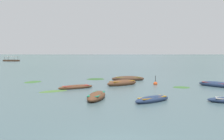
% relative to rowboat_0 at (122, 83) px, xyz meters
% --- Properties ---
extents(ground_plane, '(6000.00, 6000.00, 0.00)m').
position_rel_rowboat_0_xyz_m(ground_plane, '(0.88, 1480.01, -0.25)').
color(ground_plane, '#476066').
extents(mountain_1, '(1343.22, 1343.22, 416.08)m').
position_rel_rowboat_0_xyz_m(mountain_1, '(-874.01, 2015.98, 207.79)').
color(mountain_1, slate).
rests_on(mountain_1, ground).
extents(mountain_2, '(1048.44, 1048.44, 369.63)m').
position_rel_rowboat_0_xyz_m(mountain_2, '(-54.15, 2414.99, 184.57)').
color(mountain_2, slate).
rests_on(mountain_2, ground).
extents(mountain_3, '(907.78, 907.78, 269.50)m').
position_rel_rowboat_0_xyz_m(mountain_3, '(494.44, 1960.24, 134.50)').
color(mountain_3, '#56665B').
rests_on(mountain_3, ground).
extents(rowboat_0, '(3.99, 3.80, 0.80)m').
position_rel_rowboat_0_xyz_m(rowboat_0, '(0.00, 0.00, 0.00)').
color(rowboat_0, brown).
rests_on(rowboat_0, ground).
extents(rowboat_2, '(3.69, 3.08, 0.49)m').
position_rel_rowboat_0_xyz_m(rowboat_2, '(-4.68, -3.33, -0.09)').
color(rowboat_2, brown).
rests_on(rowboat_2, ground).
extents(rowboat_3, '(3.18, 3.02, 0.57)m').
position_rel_rowboat_0_xyz_m(rowboat_3, '(2.89, -9.92, -0.07)').
color(rowboat_3, navy).
rests_on(rowboat_3, ground).
extents(rowboat_4, '(3.93, 4.06, 0.70)m').
position_rel_rowboat_0_xyz_m(rowboat_4, '(10.56, -0.21, -0.03)').
color(rowboat_4, navy).
rests_on(rowboat_4, ground).
extents(rowboat_5, '(1.49, 3.98, 0.70)m').
position_rel_rowboat_0_xyz_m(rowboat_5, '(-1.54, -9.17, -0.03)').
color(rowboat_5, brown).
rests_on(rowboat_5, ground).
extents(rowboat_6, '(4.66, 2.23, 0.75)m').
position_rel_rowboat_0_xyz_m(rowboat_6, '(0.50, 5.27, -0.01)').
color(rowboat_6, '#4C3323').
rests_on(rowboat_6, ground).
extents(ferry_1, '(7.98, 4.89, 2.54)m').
position_rel_rowboat_0_xyz_m(ferry_1, '(-57.21, 84.62, 0.20)').
color(ferry_1, '#4C3323').
rests_on(ferry_1, ground).
extents(mooring_buoy, '(0.49, 0.49, 1.23)m').
position_rel_rowboat_0_xyz_m(mooring_buoy, '(3.88, 0.80, -0.13)').
color(mooring_buoy, '#DB4C1E').
rests_on(mooring_buoy, ground).
extents(weed_patch_0, '(3.17, 3.37, 0.14)m').
position_rel_rowboat_0_xyz_m(weed_patch_0, '(-4.17, 6.47, -0.25)').
color(weed_patch_0, '#2D5628').
rests_on(weed_patch_0, ground).
extents(weed_patch_2, '(2.97, 2.76, 0.14)m').
position_rel_rowboat_0_xyz_m(weed_patch_2, '(-6.36, -5.55, -0.25)').
color(weed_patch_2, '#477033').
rests_on(weed_patch_2, ground).
extents(weed_patch_3, '(2.38, 3.11, 0.14)m').
position_rel_rowboat_0_xyz_m(weed_patch_3, '(-11.62, 2.02, -0.25)').
color(weed_patch_3, '#38662D').
rests_on(weed_patch_3, ground).
extents(weed_patch_6, '(2.13, 1.98, 0.14)m').
position_rel_rowboat_0_xyz_m(weed_patch_6, '(6.52, -1.40, -0.25)').
color(weed_patch_6, '#38662D').
rests_on(weed_patch_6, ground).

